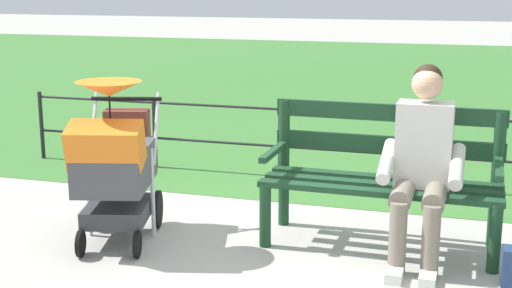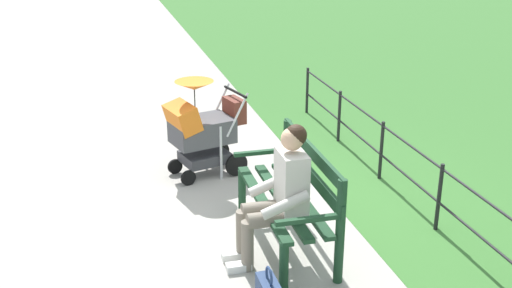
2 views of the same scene
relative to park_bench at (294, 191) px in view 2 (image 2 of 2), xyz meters
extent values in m
plane|color=#ADA89E|center=(0.48, 0.12, -0.53)|extent=(60.00, 60.00, 0.00)
cube|color=#193D23|center=(0.00, -0.06, -0.08)|extent=(1.60, 0.12, 0.04)
cube|color=#193D23|center=(0.00, 0.12, -0.08)|extent=(1.60, 0.12, 0.04)
cube|color=#193D23|center=(0.00, 0.30, -0.08)|extent=(1.60, 0.12, 0.04)
cube|color=#193D23|center=(0.00, -0.16, 0.14)|extent=(1.60, 0.06, 0.12)
cube|color=#193D23|center=(0.00, -0.16, 0.37)|extent=(1.60, 0.06, 0.12)
cylinder|color=#193D23|center=(-0.75, 0.33, -0.30)|extent=(0.08, 0.08, 0.45)
cylinder|color=#193D23|center=(-0.75, -0.15, -0.05)|extent=(0.08, 0.08, 0.95)
cube|color=#193D23|center=(-0.75, 0.13, 0.10)|extent=(0.06, 0.56, 0.04)
cylinder|color=#193D23|center=(0.75, 0.31, -0.30)|extent=(0.08, 0.08, 0.45)
cylinder|color=#193D23|center=(0.75, -0.17, -0.05)|extent=(0.08, 0.08, 0.95)
cube|color=#193D23|center=(0.75, 0.11, 0.10)|extent=(0.06, 0.56, 0.04)
cylinder|color=slate|center=(-0.37, 0.34, -0.06)|extent=(0.15, 0.40, 0.14)
cylinder|color=slate|center=(-0.17, 0.33, -0.06)|extent=(0.15, 0.40, 0.14)
cylinder|color=slate|center=(-0.37, 0.54, -0.29)|extent=(0.11, 0.11, 0.47)
cylinder|color=slate|center=(-0.17, 0.53, -0.29)|extent=(0.11, 0.11, 0.47)
cube|color=silver|center=(-0.37, 0.62, -0.49)|extent=(0.10, 0.22, 0.07)
cube|color=silver|center=(-0.17, 0.61, -0.49)|extent=(0.10, 0.22, 0.07)
cube|color=beige|center=(-0.27, 0.12, 0.22)|extent=(0.36, 0.22, 0.56)
cylinder|color=beige|center=(-0.49, 0.24, 0.12)|extent=(0.10, 0.43, 0.23)
cylinder|color=beige|center=(-0.05, 0.23, 0.12)|extent=(0.10, 0.43, 0.23)
sphere|color=tan|center=(-0.27, 0.12, 0.62)|extent=(0.20, 0.20, 0.20)
sphere|color=black|center=(-0.27, 0.09, 0.65)|extent=(0.19, 0.19, 0.19)
cylinder|color=black|center=(1.63, 0.15, -0.39)|extent=(0.10, 0.28, 0.28)
cylinder|color=black|center=(2.07, 0.27, -0.39)|extent=(0.10, 0.28, 0.28)
cylinder|color=black|center=(1.51, 0.74, -0.44)|extent=(0.08, 0.18, 0.18)
cylinder|color=black|center=(1.88, 0.84, -0.44)|extent=(0.08, 0.18, 0.18)
cube|color=#38383D|center=(1.77, 0.50, -0.31)|extent=(0.54, 0.61, 0.12)
cylinder|color=silver|center=(1.58, 0.35, -0.20)|extent=(0.03, 0.03, 0.65)
cylinder|color=silver|center=(2.02, 0.47, -0.20)|extent=(0.03, 0.03, 0.65)
cube|color=#47474C|center=(1.77, 0.52, 0.02)|extent=(0.62, 0.78, 0.28)
cube|color=orange|center=(1.71, 0.76, 0.22)|extent=(0.54, 0.42, 0.33)
cylinder|color=black|center=(1.88, 0.10, 0.42)|extent=(0.51, 0.16, 0.03)
cylinder|color=silver|center=(1.63, 0.14, 0.22)|extent=(0.10, 0.29, 0.49)
cylinder|color=silver|center=(2.08, 0.25, 0.22)|extent=(0.10, 0.29, 0.49)
cone|color=orange|center=(1.75, 0.60, 0.57)|extent=(0.54, 0.54, 0.10)
cylinder|color=black|center=(1.75, 0.60, 0.39)|extent=(0.01, 0.01, 0.30)
cube|color=brown|center=(1.88, 0.12, 0.20)|extent=(0.35, 0.24, 0.28)
torus|color=navy|center=(-0.95, 0.51, -0.24)|extent=(0.16, 0.02, 0.16)
cylinder|color=black|center=(-0.16, -1.43, -0.18)|extent=(0.04, 0.04, 0.70)
cylinder|color=black|center=(1.11, -1.43, -0.18)|extent=(0.04, 0.04, 0.70)
cylinder|color=black|center=(2.38, -1.43, -0.18)|extent=(0.04, 0.04, 0.70)
cylinder|color=black|center=(3.65, -1.43, -0.18)|extent=(0.04, 0.04, 0.70)
cylinder|color=black|center=(0.48, -1.43, 0.12)|extent=(6.34, 0.02, 0.02)
cylinder|color=black|center=(0.48, -1.43, -0.23)|extent=(6.34, 0.02, 0.02)
camera|label=1|loc=(-0.53, 4.77, 1.27)|focal=49.81mm
camera|label=2|loc=(-5.01, 1.72, 2.51)|focal=44.43mm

